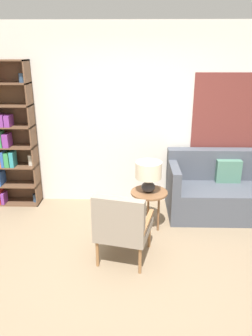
# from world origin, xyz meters

# --- Properties ---
(ground_plane) EXTENTS (14.00, 14.00, 0.00)m
(ground_plane) POSITION_xyz_m (0.00, 0.00, 0.00)
(ground_plane) COLOR #847056
(wall_back) EXTENTS (6.40, 0.08, 2.70)m
(wall_back) POSITION_xyz_m (0.03, 2.03, 1.35)
(wall_back) COLOR silver
(wall_back) RESTS_ON ground_plane
(bookshelf) EXTENTS (0.81, 0.30, 2.18)m
(bookshelf) POSITION_xyz_m (-1.85, 1.84, 1.07)
(bookshelf) COLOR brown
(bookshelf) RESTS_ON ground_plane
(armchair) EXTENTS (0.69, 0.72, 0.86)m
(armchair) POSITION_xyz_m (0.01, 0.33, 0.48)
(armchair) COLOR olive
(armchair) RESTS_ON ground_plane
(couch) EXTENTS (1.77, 0.83, 0.91)m
(couch) POSITION_xyz_m (1.54, 1.60, 0.34)
(couch) COLOR #474C56
(couch) RESTS_ON ground_plane
(side_table) EXTENTS (0.49, 0.49, 0.54)m
(side_table) POSITION_xyz_m (0.35, 1.12, 0.48)
(side_table) COLOR brown
(side_table) RESTS_ON ground_plane
(table_lamp) EXTENTS (0.34, 0.34, 0.42)m
(table_lamp) POSITION_xyz_m (0.33, 1.11, 0.81)
(table_lamp) COLOR #2D2D33
(table_lamp) RESTS_ON side_table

